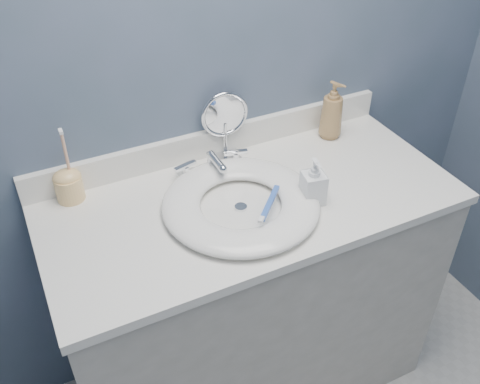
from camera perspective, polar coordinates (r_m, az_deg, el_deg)
back_wall at (r=1.61m, az=-3.18°, el=13.88°), size 2.20×0.02×2.40m
vanity_cabinet at (r=1.88m, az=1.06°, el=-11.60°), size 1.20×0.55×0.85m
countertop at (r=1.57m, az=1.24°, el=-1.05°), size 1.22×0.57×0.03m
backsplash at (r=1.73m, az=-2.71°, el=5.38°), size 1.22×0.02×0.09m
basin at (r=1.51m, az=0.09°, el=-1.20°), size 0.45×0.45×0.04m
drain at (r=1.52m, az=0.09°, el=-1.64°), size 0.04×0.04×0.01m
faucet at (r=1.65m, az=-2.93°, el=2.87°), size 0.25×0.13×0.07m
makeup_mirror at (r=1.68m, az=-1.64°, el=7.50°), size 0.15×0.09×0.23m
soap_bottle_amber at (r=1.82m, az=9.80°, el=8.60°), size 0.10×0.10×0.20m
soap_bottle_clear at (r=1.52m, az=7.87°, el=1.14°), size 0.08×0.08×0.14m
toothbrush_holder at (r=1.61m, az=-17.83°, el=0.85°), size 0.08×0.08×0.23m
toothbrush_lying at (r=1.47m, az=3.13°, el=-1.32°), size 0.13×0.13×0.02m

